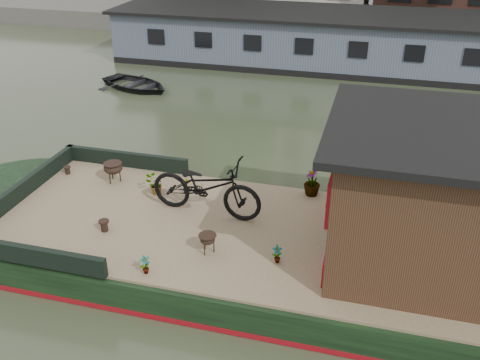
% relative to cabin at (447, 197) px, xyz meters
% --- Properties ---
extents(ground, '(120.00, 120.00, 0.00)m').
position_rel_cabin_xyz_m(ground, '(-2.19, 0.00, -1.88)').
color(ground, '#29311F').
rests_on(ground, ground).
extents(houseboat_hull, '(14.01, 4.02, 0.60)m').
position_rel_cabin_xyz_m(houseboat_hull, '(-3.52, 0.00, -1.60)').
color(houseboat_hull, black).
rests_on(houseboat_hull, ground).
extents(houseboat_deck, '(11.80, 3.80, 0.05)m').
position_rel_cabin_xyz_m(houseboat_deck, '(-2.19, 0.00, -1.25)').
color(houseboat_deck, '#8B7156').
rests_on(houseboat_deck, houseboat_hull).
extents(bow_bulwark, '(3.00, 4.00, 0.35)m').
position_rel_cabin_xyz_m(bow_bulwark, '(-7.25, 0.00, -1.05)').
color(bow_bulwark, black).
rests_on(bow_bulwark, houseboat_deck).
extents(cabin, '(4.00, 3.50, 2.42)m').
position_rel_cabin_xyz_m(cabin, '(0.00, 0.00, 0.00)').
color(cabin, black).
rests_on(cabin, houseboat_deck).
extents(bicycle, '(2.29, 0.96, 1.18)m').
position_rel_cabin_xyz_m(bicycle, '(-4.24, 0.44, -0.64)').
color(bicycle, black).
rests_on(bicycle, houseboat_deck).
extents(potted_plant_a, '(0.21, 0.18, 0.33)m').
position_rel_cabin_xyz_m(potted_plant_a, '(-2.59, -0.79, -1.06)').
color(potted_plant_a, brown).
rests_on(potted_plant_a, houseboat_deck).
extents(potted_plant_b, '(0.21, 0.22, 0.31)m').
position_rel_cabin_xyz_m(potted_plant_b, '(-4.92, 1.09, -1.07)').
color(potted_plant_b, maroon).
rests_on(potted_plant_b, houseboat_deck).
extents(potted_plant_c, '(0.49, 0.48, 0.41)m').
position_rel_cabin_xyz_m(potted_plant_c, '(-5.52, 0.89, -1.02)').
color(potted_plant_c, brown).
rests_on(potted_plant_c, houseboat_deck).
extents(potted_plant_d, '(0.41, 0.41, 0.60)m').
position_rel_cabin_xyz_m(potted_plant_d, '(-2.37, 1.70, -0.93)').
color(potted_plant_d, brown).
rests_on(potted_plant_d, houseboat_deck).
extents(potted_plant_e, '(0.20, 0.22, 0.34)m').
position_rel_cabin_xyz_m(potted_plant_e, '(-4.61, -1.65, -1.06)').
color(potted_plant_e, brown).
rests_on(potted_plant_e, houseboat_deck).
extents(brazier_front, '(0.43, 0.43, 0.36)m').
position_rel_cabin_xyz_m(brazier_front, '(-3.81, -0.82, -1.05)').
color(brazier_front, black).
rests_on(brazier_front, houseboat_deck).
extents(brazier_rear, '(0.45, 0.45, 0.45)m').
position_rel_cabin_xyz_m(brazier_rear, '(-6.61, 1.16, -1.00)').
color(brazier_rear, black).
rests_on(brazier_rear, houseboat_deck).
extents(bollard_port, '(0.16, 0.16, 0.18)m').
position_rel_cabin_xyz_m(bollard_port, '(-7.79, 1.22, -1.14)').
color(bollard_port, black).
rests_on(bollard_port, houseboat_deck).
extents(bollard_stbd, '(0.20, 0.20, 0.22)m').
position_rel_cabin_xyz_m(bollard_stbd, '(-5.88, -0.67, -1.12)').
color(bollard_stbd, black).
rests_on(bollard_stbd, houseboat_deck).
extents(dinghy, '(3.40, 2.94, 0.59)m').
position_rel_cabin_xyz_m(dinghy, '(-9.81, 9.05, -1.58)').
color(dinghy, black).
rests_on(dinghy, ground).
extents(far_houseboat, '(20.40, 4.40, 2.11)m').
position_rel_cabin_xyz_m(far_houseboat, '(-2.19, 14.00, -0.91)').
color(far_houseboat, '#50586B').
rests_on(far_houseboat, ground).
extents(quay, '(60.00, 6.00, 0.90)m').
position_rel_cabin_xyz_m(quay, '(-2.19, 20.50, -1.43)').
color(quay, '#47443F').
rests_on(quay, ground).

